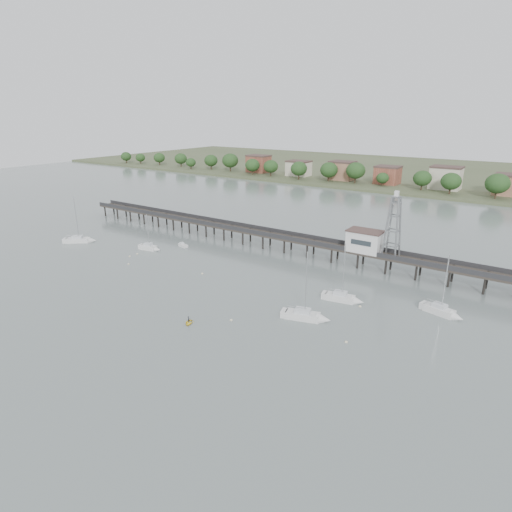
{
  "coord_description": "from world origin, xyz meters",
  "views": [
    {
      "loc": [
        59.68,
        -36.86,
        36.34
      ],
      "look_at": [
        5.31,
        42.0,
        4.0
      ],
      "focal_mm": 30.0,
      "sensor_mm": 36.0,
      "label": 1
    }
  ],
  "objects_px": {
    "lattice_tower": "(393,227)",
    "white_tender": "(183,245)",
    "sailboat_b": "(151,248)",
    "yellow_dinghy": "(189,324)",
    "sailboat_d": "(310,317)",
    "sailboat_e": "(445,312)",
    "pier": "(277,236)",
    "sailboat_a": "(83,240)",
    "sailboat_c": "(346,299)"
  },
  "relations": [
    {
      "from": "sailboat_b",
      "to": "sailboat_c",
      "type": "bearing_deg",
      "value": -11.64
    },
    {
      "from": "sailboat_d",
      "to": "yellow_dinghy",
      "type": "distance_m",
      "value": 22.14
    },
    {
      "from": "sailboat_a",
      "to": "sailboat_d",
      "type": "xyz_separation_m",
      "value": [
        78.19,
        -6.23,
        0.0
      ]
    },
    {
      "from": "sailboat_b",
      "to": "sailboat_e",
      "type": "bearing_deg",
      "value": -7.84
    },
    {
      "from": "sailboat_c",
      "to": "white_tender",
      "type": "relative_size",
      "value": 3.71
    },
    {
      "from": "pier",
      "to": "yellow_dinghy",
      "type": "height_order",
      "value": "pier"
    },
    {
      "from": "sailboat_e",
      "to": "sailboat_c",
      "type": "bearing_deg",
      "value": -150.08
    },
    {
      "from": "sailboat_b",
      "to": "sailboat_d",
      "type": "relative_size",
      "value": 0.76
    },
    {
      "from": "lattice_tower",
      "to": "sailboat_e",
      "type": "relative_size",
      "value": 1.24
    },
    {
      "from": "pier",
      "to": "lattice_tower",
      "type": "relative_size",
      "value": 9.68
    },
    {
      "from": "sailboat_d",
      "to": "sailboat_c",
      "type": "bearing_deg",
      "value": 62.95
    },
    {
      "from": "white_tender",
      "to": "sailboat_e",
      "type": "bearing_deg",
      "value": 11.55
    },
    {
      "from": "sailboat_b",
      "to": "yellow_dinghy",
      "type": "relative_size",
      "value": 4.51
    },
    {
      "from": "lattice_tower",
      "to": "white_tender",
      "type": "bearing_deg",
      "value": -166.46
    },
    {
      "from": "lattice_tower",
      "to": "pier",
      "type": "bearing_deg",
      "value": -180.0
    },
    {
      "from": "sailboat_a",
      "to": "sailboat_b",
      "type": "bearing_deg",
      "value": -23.91
    },
    {
      "from": "sailboat_a",
      "to": "white_tender",
      "type": "distance_m",
      "value": 30.46
    },
    {
      "from": "sailboat_e",
      "to": "sailboat_a",
      "type": "bearing_deg",
      "value": -159.22
    },
    {
      "from": "sailboat_b",
      "to": "white_tender",
      "type": "xyz_separation_m",
      "value": [
        4.95,
        7.45,
        -0.27
      ]
    },
    {
      "from": "sailboat_c",
      "to": "pier",
      "type": "bearing_deg",
      "value": 133.93
    },
    {
      "from": "lattice_tower",
      "to": "white_tender",
      "type": "height_order",
      "value": "lattice_tower"
    },
    {
      "from": "sailboat_b",
      "to": "sailboat_e",
      "type": "distance_m",
      "value": 75.97
    },
    {
      "from": "sailboat_e",
      "to": "yellow_dinghy",
      "type": "relative_size",
      "value": 5.34
    },
    {
      "from": "pier",
      "to": "sailboat_c",
      "type": "relative_size",
      "value": 11.68
    },
    {
      "from": "pier",
      "to": "sailboat_b",
      "type": "distance_m",
      "value": 35.1
    },
    {
      "from": "sailboat_c",
      "to": "white_tender",
      "type": "xyz_separation_m",
      "value": [
        -53.11,
        8.53,
        -0.26
      ]
    },
    {
      "from": "sailboat_b",
      "to": "sailboat_a",
      "type": "height_order",
      "value": "sailboat_a"
    },
    {
      "from": "pier",
      "to": "yellow_dinghy",
      "type": "relative_size",
      "value": 64.24
    },
    {
      "from": "sailboat_e",
      "to": "yellow_dinghy",
      "type": "distance_m",
      "value": 47.73
    },
    {
      "from": "sailboat_a",
      "to": "sailboat_e",
      "type": "height_order",
      "value": "sailboat_a"
    },
    {
      "from": "sailboat_e",
      "to": "sailboat_c",
      "type": "relative_size",
      "value": 0.97
    },
    {
      "from": "lattice_tower",
      "to": "sailboat_b",
      "type": "xyz_separation_m",
      "value": [
        -59.71,
        -20.64,
        -10.44
      ]
    },
    {
      "from": "sailboat_d",
      "to": "yellow_dinghy",
      "type": "height_order",
      "value": "sailboat_d"
    },
    {
      "from": "yellow_dinghy",
      "to": "sailboat_e",
      "type": "bearing_deg",
      "value": 12.85
    },
    {
      "from": "sailboat_d",
      "to": "white_tender",
      "type": "relative_size",
      "value": 4.0
    },
    {
      "from": "sailboat_a",
      "to": "white_tender",
      "type": "bearing_deg",
      "value": -12.77
    },
    {
      "from": "sailboat_a",
      "to": "sailboat_c",
      "type": "distance_m",
      "value": 80.55
    },
    {
      "from": "white_tender",
      "to": "yellow_dinghy",
      "type": "xyz_separation_m",
      "value": [
        33.53,
        -33.48,
        -0.39
      ]
    },
    {
      "from": "sailboat_b",
      "to": "yellow_dinghy",
      "type": "height_order",
      "value": "sailboat_b"
    },
    {
      "from": "sailboat_e",
      "to": "sailboat_c",
      "type": "height_order",
      "value": "sailboat_c"
    },
    {
      "from": "sailboat_a",
      "to": "pier",
      "type": "bearing_deg",
      "value": -11.29
    },
    {
      "from": "sailboat_e",
      "to": "yellow_dinghy",
      "type": "bearing_deg",
      "value": -126.45
    },
    {
      "from": "white_tender",
      "to": "yellow_dinghy",
      "type": "relative_size",
      "value": 1.48
    },
    {
      "from": "sailboat_d",
      "to": "yellow_dinghy",
      "type": "xyz_separation_m",
      "value": [
        -17.37,
        -13.71,
        -0.64
      ]
    },
    {
      "from": "sailboat_d",
      "to": "yellow_dinghy",
      "type": "relative_size",
      "value": 5.94
    },
    {
      "from": "sailboat_b",
      "to": "yellow_dinghy",
      "type": "bearing_deg",
      "value": -44.65
    },
    {
      "from": "sailboat_d",
      "to": "sailboat_c",
      "type": "xyz_separation_m",
      "value": [
        2.21,
        11.24,
        0.01
      ]
    },
    {
      "from": "lattice_tower",
      "to": "sailboat_b",
      "type": "relative_size",
      "value": 1.47
    },
    {
      "from": "white_tender",
      "to": "yellow_dinghy",
      "type": "distance_m",
      "value": 47.38
    },
    {
      "from": "pier",
      "to": "sailboat_e",
      "type": "xyz_separation_m",
      "value": [
        47.67,
        -17.01,
        -3.15
      ]
    }
  ]
}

